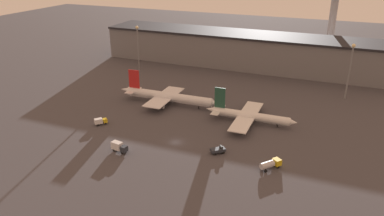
% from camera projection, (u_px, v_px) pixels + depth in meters
% --- Properties ---
extents(ground, '(600.00, 600.00, 0.00)m').
position_uv_depth(ground, '(176.00, 142.00, 136.60)').
color(ground, '#423F44').
extents(terminal_building, '(180.18, 28.38, 19.86)m').
position_uv_depth(terminal_building, '(250.00, 50.00, 222.83)').
color(terminal_building, slate).
rests_on(terminal_building, ground).
extents(airplane_0, '(49.37, 27.68, 14.22)m').
position_uv_depth(airplane_0, '(168.00, 97.00, 169.81)').
color(airplane_0, silver).
rests_on(airplane_0, ground).
extents(airplane_1, '(37.84, 32.05, 13.34)m').
position_uv_depth(airplane_1, '(249.00, 116.00, 151.32)').
color(airplane_1, white).
rests_on(airplane_1, ground).
extents(service_vehicle_0, '(4.74, 5.09, 2.73)m').
position_uv_depth(service_vehicle_0, '(100.00, 121.00, 149.88)').
color(service_vehicle_0, gold).
rests_on(service_vehicle_0, ground).
extents(service_vehicle_1, '(5.37, 5.16, 2.59)m').
position_uv_depth(service_vehicle_1, '(218.00, 150.00, 128.78)').
color(service_vehicle_1, '#282D38').
rests_on(service_vehicle_1, ground).
extents(service_vehicle_2, '(6.34, 3.22, 3.44)m').
position_uv_depth(service_vehicle_2, '(119.00, 147.00, 129.56)').
color(service_vehicle_2, '#282D38').
rests_on(service_vehicle_2, ground).
extents(service_vehicle_3, '(6.46, 7.33, 2.86)m').
position_uv_depth(service_vehicle_3, '(270.00, 164.00, 119.34)').
color(service_vehicle_3, gold).
rests_on(service_vehicle_3, ground).
extents(lamp_post_0, '(1.80, 1.80, 26.52)m').
position_uv_depth(lamp_post_0, '(138.00, 43.00, 210.07)').
color(lamp_post_0, slate).
rests_on(lamp_post_0, ground).
extents(lamp_post_1, '(1.80, 1.80, 26.39)m').
position_uv_depth(lamp_post_1, '(350.00, 65.00, 170.47)').
color(lamp_post_1, slate).
rests_on(lamp_post_1, ground).
extents(control_tower, '(9.00, 9.00, 48.16)m').
position_uv_depth(control_tower, '(333.00, 15.00, 232.52)').
color(control_tower, '#99999E').
rests_on(control_tower, ground).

